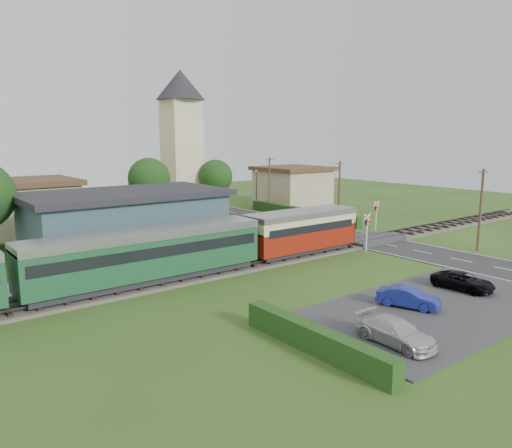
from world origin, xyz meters
TOP-DOWN VIEW (x-y plane):
  - ground at (0.00, 0.00)m, footprint 120.00×120.00m
  - railway_track at (0.00, 2.00)m, footprint 76.00×3.20m
  - road at (10.00, 0.00)m, footprint 6.00×70.00m
  - car_park at (-1.50, -12.00)m, footprint 17.00×9.00m
  - crossing_deck at (10.00, 2.00)m, footprint 6.20×3.40m
  - platform at (-10.00, 5.20)m, footprint 30.00×3.00m
  - equipment_hut at (-18.00, 5.20)m, footprint 2.30×2.30m
  - station_building at (-10.00, 10.99)m, footprint 16.00×9.00m
  - train at (-15.66, 2.00)m, footprint 43.20×2.90m
  - church_tower at (5.00, 28.00)m, footprint 6.00×6.00m
  - house_west at (-15.00, 25.00)m, footprint 10.80×8.80m
  - house_east at (20.00, 24.00)m, footprint 8.80×8.80m
  - hedge_carpark at (-11.00, -12.00)m, footprint 0.80×9.00m
  - hedge_roadside at (14.20, 16.00)m, footprint 0.80×18.00m
  - hedge_station at (-10.00, 15.50)m, footprint 22.00×0.80m
  - tree_b at (-2.00, 23.00)m, footprint 4.60×4.60m
  - tree_c at (8.00, 25.00)m, footprint 4.20×4.20m
  - utility_pole_b at (14.20, -6.00)m, footprint 1.40×0.22m
  - utility_pole_c at (14.20, 10.00)m, footprint 1.40×0.22m
  - utility_pole_d at (14.20, 22.00)m, footprint 1.40×0.22m
  - crossing_signal_near at (6.40, -0.41)m, footprint 0.84×0.28m
  - crossing_signal_far at (13.60, 4.39)m, footprint 0.84×0.28m
  - streetlamp_east at (16.00, 27.00)m, footprint 0.30×0.30m
  - car_on_road at (10.73, 13.27)m, footprint 3.73×1.64m
  - car_park_blue at (-2.71, -11.03)m, footprint 2.39×3.65m
  - car_park_silver at (-7.50, -13.73)m, footprint 1.78×4.13m
  - car_park_dark at (2.85, -11.16)m, footprint 1.95×3.94m
  - pedestrian_near at (-3.85, 5.25)m, footprint 0.67×0.46m
  - pedestrian_far at (-17.81, 4.77)m, footprint 0.97×1.08m

SIDE VIEW (x-z plane):
  - ground at x=0.00m, z-range 0.00..0.00m
  - road at x=10.00m, z-range 0.00..0.05m
  - car_park at x=-1.50m, z-range 0.00..0.08m
  - railway_track at x=0.00m, z-range -0.13..0.36m
  - crossing_deck at x=10.00m, z-range 0.00..0.45m
  - platform at x=-10.00m, z-range 0.00..0.45m
  - hedge_carpark at x=-11.00m, z-range 0.00..1.20m
  - hedge_roadside at x=14.20m, z-range 0.00..1.20m
  - car_park_dark at x=2.85m, z-range 0.08..1.15m
  - car_park_blue at x=-2.71m, z-range 0.08..1.22m
  - hedge_station at x=-10.00m, z-range 0.00..1.30m
  - car_park_silver at x=-7.50m, z-range 0.08..1.27m
  - car_on_road at x=10.73m, z-range 0.05..1.30m
  - pedestrian_near at x=-3.85m, z-range 0.45..2.20m
  - pedestrian_far at x=-17.81m, z-range 0.45..2.27m
  - equipment_hut at x=-18.00m, z-range 0.47..3.02m
  - crossing_signal_near at x=6.40m, z-range 0.50..3.78m
  - crossing_signal_far at x=13.60m, z-range 0.50..3.78m
  - train at x=-15.66m, z-range 0.48..3.88m
  - station_building at x=-10.00m, z-range 0.04..5.34m
  - house_west at x=-15.00m, z-range 0.04..5.54m
  - house_east at x=20.00m, z-range 0.05..5.55m
  - streetlamp_east at x=16.00m, z-range 0.46..5.62m
  - utility_pole_b at x=14.20m, z-range 0.13..7.13m
  - utility_pole_c at x=14.20m, z-range 0.13..7.13m
  - utility_pole_d at x=14.20m, z-range 0.13..7.13m
  - tree_c at x=8.00m, z-range 1.26..8.04m
  - tree_b at x=-2.00m, z-range 1.35..8.69m
  - church_tower at x=5.00m, z-range 1.43..19.03m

